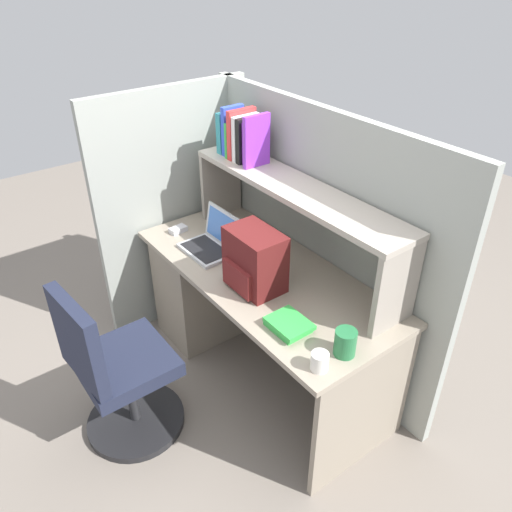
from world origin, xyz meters
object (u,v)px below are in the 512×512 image
object	(u,v)px
backpack	(254,261)
paper_cup	(320,361)
laptop	(213,242)
computer_mouse	(178,230)
snack_canister	(345,343)
office_chair	(117,376)

from	to	relation	value
backpack	paper_cup	size ratio (longest dim) A/B	3.80
laptop	computer_mouse	distance (m)	0.30
backpack	laptop	bearing A→B (deg)	176.77
paper_cup	snack_canister	size ratio (longest dim) A/B	0.67
computer_mouse	laptop	bearing A→B (deg)	4.89
computer_mouse	paper_cup	xyz separation A→B (m)	(1.36, -0.10, 0.03)
office_chair	paper_cup	bearing A→B (deg)	-148.51
paper_cup	backpack	bearing A→B (deg)	167.89
computer_mouse	office_chair	bearing A→B (deg)	-57.97
backpack	snack_canister	world-z (taller)	backpack
laptop	paper_cup	distance (m)	1.08
laptop	paper_cup	bearing A→B (deg)	-8.59
laptop	office_chair	xyz separation A→B (m)	(0.26, -0.76, -0.39)
backpack	computer_mouse	distance (m)	0.74
computer_mouse	paper_cup	bearing A→B (deg)	-10.91
laptop	computer_mouse	xyz separation A→B (m)	(-0.30, -0.06, -0.03)
laptop	snack_canister	distance (m)	1.06
paper_cup	snack_canister	bearing A→B (deg)	90.75
laptop	office_chair	size ratio (longest dim) A/B	0.34
snack_canister	computer_mouse	bearing A→B (deg)	-177.97
computer_mouse	office_chair	distance (m)	0.96
paper_cup	office_chair	world-z (taller)	office_chair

